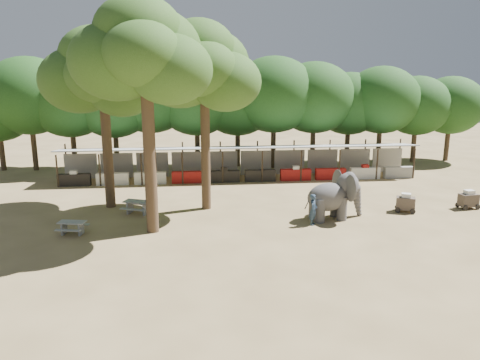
{
  "coord_description": "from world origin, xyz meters",
  "views": [
    {
      "loc": [
        -3.84,
        -22.09,
        8.4
      ],
      "look_at": [
        -1.0,
        5.0,
        2.0
      ],
      "focal_mm": 35.0,
      "sensor_mm": 36.0,
      "label": 1
    }
  ],
  "objects": [
    {
      "name": "elephant",
      "position": [
        4.31,
        3.18,
        1.36
      ],
      "size": [
        3.65,
        2.72,
        2.72
      ],
      "rotation": [
        0.0,
        0.0,
        0.2
      ],
      "color": "#3E3C3C",
      "rests_on": "ground"
    },
    {
      "name": "yard_tree_back",
      "position": [
        -3.13,
        6.19,
        8.54
      ],
      "size": [
        7.1,
        6.9,
        11.36
      ],
      "color": "#332316",
      "rests_on": "ground"
    },
    {
      "name": "cart_back",
      "position": [
        13.21,
        4.26,
        0.58
      ],
      "size": [
        1.3,
        0.94,
        1.18
      ],
      "rotation": [
        0.0,
        0.0,
        0.13
      ],
      "color": "#392F27",
      "rests_on": "ground"
    },
    {
      "name": "picnic_table_near",
      "position": [
        -10.16,
        1.97,
        0.46
      ],
      "size": [
        1.62,
        1.51,
        0.7
      ],
      "rotation": [
        0.0,
        0.0,
        -0.2
      ],
      "color": "gray",
      "rests_on": "ground"
    },
    {
      "name": "vendor_stalls",
      "position": [
        -0.0,
        13.84,
        1.18
      ],
      "size": [
        28.0,
        2.99,
        2.8
      ],
      "color": "#A4A7AB",
      "rests_on": "ground"
    },
    {
      "name": "yard_tree_left",
      "position": [
        -9.13,
        7.19,
        8.2
      ],
      "size": [
        7.1,
        6.9,
        11.02
      ],
      "color": "#332316",
      "rests_on": "ground"
    },
    {
      "name": "handler",
      "position": [
        2.79,
        2.19,
        0.88
      ],
      "size": [
        0.67,
        0.76,
        1.76
      ],
      "primitive_type": "imported",
      "rotation": [
        0.0,
        0.0,
        1.07
      ],
      "color": "#26384C",
      "rests_on": "ground"
    },
    {
      "name": "ground",
      "position": [
        0.0,
        0.0,
        0.0
      ],
      "size": [
        100.0,
        100.0,
        0.0
      ],
      "primitive_type": "plane",
      "color": "brown",
      "rests_on": "ground"
    },
    {
      "name": "backdrop_trees",
      "position": [
        0.0,
        19.0,
        5.51
      ],
      "size": [
        46.46,
        5.95,
        8.33
      ],
      "color": "#332316",
      "rests_on": "ground"
    },
    {
      "name": "yard_tree_center",
      "position": [
        -6.13,
        2.19,
        9.21
      ],
      "size": [
        7.1,
        6.9,
        12.04
      ],
      "color": "#332316",
      "rests_on": "ground"
    },
    {
      "name": "cart_front",
      "position": [
        9.0,
        3.98,
        0.57
      ],
      "size": [
        1.4,
        1.19,
        1.16
      ],
      "rotation": [
        0.0,
        0.0,
        -0.41
      ],
      "color": "#392F27",
      "rests_on": "ground"
    },
    {
      "name": "picnic_table_far",
      "position": [
        -7.14,
        5.25,
        0.52
      ],
      "size": [
        2.03,
        1.94,
        0.8
      ],
      "rotation": [
        0.0,
        0.0,
        -0.39
      ],
      "color": "gray",
      "rests_on": "ground"
    }
  ]
}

